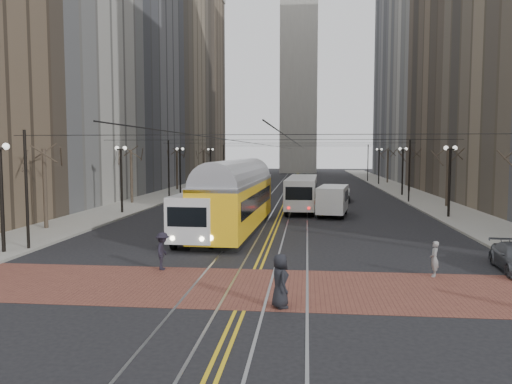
% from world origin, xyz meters
% --- Properties ---
extents(ground, '(260.00, 260.00, 0.00)m').
position_xyz_m(ground, '(0.00, 0.00, 0.00)').
color(ground, black).
rests_on(ground, ground).
extents(sidewalk_left, '(5.00, 140.00, 0.15)m').
position_xyz_m(sidewalk_left, '(-15.00, 45.00, 0.07)').
color(sidewalk_left, gray).
rests_on(sidewalk_left, ground).
extents(sidewalk_right, '(5.00, 140.00, 0.15)m').
position_xyz_m(sidewalk_right, '(15.00, 45.00, 0.07)').
color(sidewalk_right, gray).
rests_on(sidewalk_right, ground).
extents(crosswalk_band, '(25.00, 6.00, 0.01)m').
position_xyz_m(crosswalk_band, '(0.00, -4.00, 0.01)').
color(crosswalk_band, brown).
rests_on(crosswalk_band, ground).
extents(streetcar_rails, '(4.80, 130.00, 0.02)m').
position_xyz_m(streetcar_rails, '(0.00, 45.00, 0.00)').
color(streetcar_rails, gray).
rests_on(streetcar_rails, ground).
extents(centre_lines, '(0.42, 130.00, 0.01)m').
position_xyz_m(centre_lines, '(0.00, 45.00, 0.01)').
color(centre_lines, gold).
rests_on(centre_lines, ground).
extents(building_left_mid, '(16.00, 20.00, 34.00)m').
position_xyz_m(building_left_mid, '(-25.50, 46.00, 17.00)').
color(building_left_mid, slate).
rests_on(building_left_mid, ground).
extents(building_left_midfar, '(20.00, 20.00, 52.00)m').
position_xyz_m(building_left_midfar, '(-27.50, 66.00, 26.00)').
color(building_left_midfar, '#7E6D57').
rests_on(building_left_midfar, ground).
extents(building_left_far, '(16.00, 20.00, 40.00)m').
position_xyz_m(building_left_far, '(-25.50, 86.00, 20.00)').
color(building_left_far, brown).
rests_on(building_left_far, ground).
extents(building_right_mid, '(16.00, 20.00, 34.00)m').
position_xyz_m(building_right_mid, '(25.50, 46.00, 17.00)').
color(building_right_mid, brown).
rests_on(building_right_mid, ground).
extents(building_right_midfar, '(20.00, 20.00, 52.00)m').
position_xyz_m(building_right_midfar, '(27.50, 66.00, 26.00)').
color(building_right_midfar, '#A19F97').
rests_on(building_right_midfar, ground).
extents(building_right_far, '(16.00, 20.00, 40.00)m').
position_xyz_m(building_right_far, '(25.50, 86.00, 20.00)').
color(building_right_far, slate).
rests_on(building_right_far, ground).
extents(clock_tower, '(12.00, 12.00, 66.00)m').
position_xyz_m(clock_tower, '(0.00, 102.00, 35.96)').
color(clock_tower, '#B2AFA5').
rests_on(clock_tower, ground).
extents(lamp_posts, '(27.60, 57.20, 5.60)m').
position_xyz_m(lamp_posts, '(-0.00, 28.75, 2.80)').
color(lamp_posts, black).
rests_on(lamp_posts, ground).
extents(street_trees, '(31.68, 53.28, 5.60)m').
position_xyz_m(street_trees, '(0.00, 35.25, 2.80)').
color(street_trees, '#382D23').
rests_on(street_trees, ground).
extents(trolley_wires, '(25.96, 120.00, 6.60)m').
position_xyz_m(trolley_wires, '(0.00, 34.83, 3.77)').
color(trolley_wires, black).
rests_on(trolley_wires, ground).
extents(transit_bus, '(2.91, 12.05, 2.99)m').
position_xyz_m(transit_bus, '(-3.82, 7.95, 1.50)').
color(transit_bus, silver).
rests_on(transit_bus, ground).
extents(streetcar, '(3.50, 15.91, 3.73)m').
position_xyz_m(streetcar, '(-2.50, 9.92, 1.86)').
color(streetcar, yellow).
rests_on(streetcar, ground).
extents(rear_bus, '(2.93, 11.74, 3.04)m').
position_xyz_m(rear_bus, '(1.80, 22.51, 1.52)').
color(rear_bus, silver).
rests_on(rear_bus, ground).
extents(cargo_van, '(3.00, 5.94, 2.51)m').
position_xyz_m(cargo_van, '(4.41, 18.39, 1.26)').
color(cargo_van, silver).
rests_on(cargo_van, ground).
extents(sedan_grey, '(2.15, 4.58, 1.51)m').
position_xyz_m(sedan_grey, '(5.97, 30.48, 0.76)').
color(sedan_grey, '#44474D').
rests_on(sedan_grey, ground).
extents(sedan_silver, '(1.89, 4.35, 1.39)m').
position_xyz_m(sedan_silver, '(6.14, 31.11, 0.70)').
color(sedan_silver, '#A5A7AD').
rests_on(sedan_silver, ground).
extents(pedestrian_a, '(0.87, 1.07, 1.90)m').
position_xyz_m(pedestrian_a, '(1.35, -6.50, 0.96)').
color(pedestrian_a, black).
rests_on(pedestrian_a, crosswalk_band).
extents(pedestrian_b, '(0.49, 0.64, 1.55)m').
position_xyz_m(pedestrian_b, '(7.80, -1.50, 0.79)').
color(pedestrian_b, gray).
rests_on(pedestrian_b, crosswalk_band).
extents(pedestrian_d, '(0.76, 1.19, 1.74)m').
position_xyz_m(pedestrian_d, '(-4.33, -1.50, 0.88)').
color(pedestrian_d, black).
rests_on(pedestrian_d, crosswalk_band).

